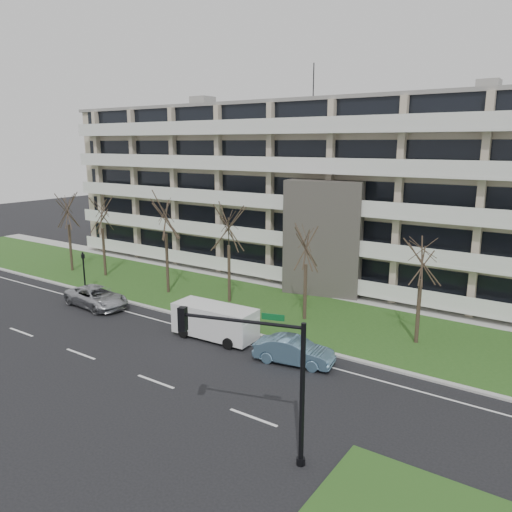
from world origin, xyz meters
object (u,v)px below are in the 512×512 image
Objects in this scene: white_van at (216,319)px; traffic_signal at (259,366)px; blue_sedan at (294,351)px; pedestrian_signal at (84,266)px; silver_pickup at (96,297)px.

white_van is 12.45m from traffic_signal.
blue_sedan is 9.09m from traffic_signal.
blue_sedan is 0.81× the size of white_van.
blue_sedan is 1.36× the size of pedestrian_signal.
blue_sedan is at bearing -85.63° from silver_pickup.
silver_pickup is 11.07m from white_van.
traffic_signal is at bearing -169.45° from blue_sedan.
pedestrian_signal is at bearing 170.34° from white_van.
pedestrian_signal is (-4.09, 2.09, 1.31)m from silver_pickup.
silver_pickup is at bearing 78.81° from blue_sedan.
blue_sedan is (16.83, -0.20, -0.03)m from silver_pickup.
traffic_signal is (8.84, -8.39, 2.54)m from white_van.
blue_sedan is 0.75× the size of traffic_signal.
silver_pickup is 1.67× the size of pedestrian_signal.
silver_pickup is 21.74m from traffic_signal.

